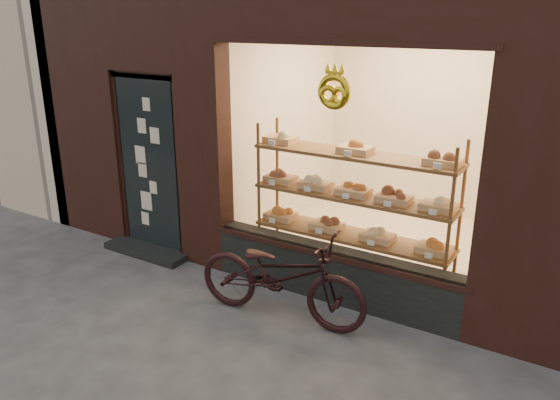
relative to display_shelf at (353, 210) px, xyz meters
The scene contains 3 objects.
ground 2.72m from the display_shelf, 100.01° to the right, with size 90.00×90.00×0.00m, color #383838.
display_shelf is the anchor object (origin of this frame).
bicycle 1.15m from the display_shelf, 103.14° to the right, with size 0.60×1.73×0.91m, color black.
Camera 1 is at (2.67, -2.48, 2.81)m, focal length 35.00 mm.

